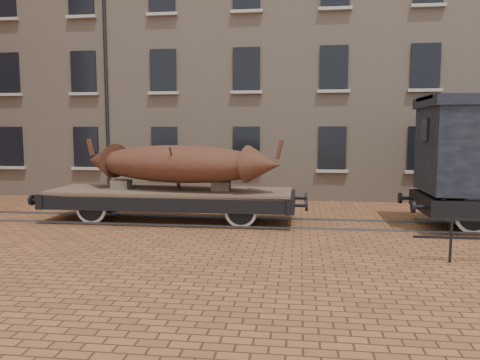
# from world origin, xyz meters

# --- Properties ---
(ground) EXTENTS (90.00, 90.00, 0.00)m
(ground) POSITION_xyz_m (0.00, 0.00, 0.00)
(ground) COLOR brown
(warehouse_cream) EXTENTS (40.00, 10.19, 14.00)m
(warehouse_cream) POSITION_xyz_m (3.00, 9.99, 7.00)
(warehouse_cream) COLOR tan
(warehouse_cream) RESTS_ON ground
(rail_track) EXTENTS (30.00, 1.52, 0.06)m
(rail_track) POSITION_xyz_m (0.00, 0.00, 0.03)
(rail_track) COLOR #59595E
(rail_track) RESTS_ON ground
(flatcar_wagon) EXTENTS (8.62, 2.34, 1.30)m
(flatcar_wagon) POSITION_xyz_m (-4.36, 0.00, 0.81)
(flatcar_wagon) COLOR brown
(flatcar_wagon) RESTS_ON ground
(iron_boat) EXTENTS (6.72, 2.98, 1.61)m
(iron_boat) POSITION_xyz_m (-4.10, -0.00, 1.85)
(iron_boat) COLOR #481F14
(iron_boat) RESTS_ON flatcar_wagon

